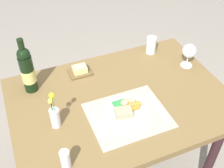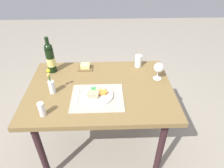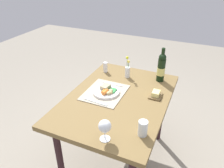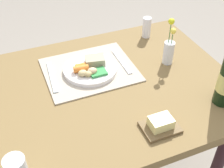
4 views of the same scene
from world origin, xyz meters
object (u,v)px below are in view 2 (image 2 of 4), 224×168
(water_tumbler, at_px, (138,62))
(fork, at_px, (77,97))
(salt_shaker, at_px, (42,109))
(wine_bottle, at_px, (50,58))
(knife, at_px, (120,97))
(dinner_plate, at_px, (98,94))
(wine_glass, at_px, (159,68))
(dining_table, at_px, (100,96))
(flower_vase, at_px, (51,85))
(butter_dish, at_px, (85,67))

(water_tumbler, bearing_deg, fork, -139.51)
(salt_shaker, relative_size, wine_bottle, 0.32)
(wine_bottle, bearing_deg, water_tumbler, 4.64)
(fork, height_order, knife, same)
(dinner_plate, height_order, wine_glass, wine_glass)
(water_tumbler, xyz_separation_m, wine_bottle, (-0.78, -0.06, 0.09))
(salt_shaker, height_order, water_tumbler, water_tumbler)
(dinner_plate, height_order, fork, dinner_plate)
(salt_shaker, relative_size, wine_glass, 0.70)
(knife, height_order, wine_bottle, wine_bottle)
(dining_table, height_order, wine_glass, wine_glass)
(fork, bearing_deg, salt_shaker, -141.09)
(wine_glass, xyz_separation_m, water_tumbler, (-0.14, 0.21, -0.06))
(salt_shaker, bearing_deg, knife, 16.69)
(wine_glass, relative_size, wine_bottle, 0.46)
(fork, relative_size, salt_shaker, 1.86)
(dining_table, height_order, salt_shaker, salt_shaker)
(flower_vase, bearing_deg, butter_dish, 56.07)
(salt_shaker, height_order, wine_glass, wine_glass)
(knife, bearing_deg, water_tumbler, 70.89)
(water_tumbler, distance_m, butter_dish, 0.49)
(knife, relative_size, butter_dish, 1.66)
(water_tumbler, relative_size, wine_bottle, 0.34)
(wine_glass, bearing_deg, knife, -143.85)
(knife, distance_m, butter_dish, 0.51)
(dining_table, distance_m, wine_bottle, 0.55)
(dinner_plate, bearing_deg, butter_dish, 106.69)
(fork, relative_size, wine_bottle, 0.60)
(salt_shaker, height_order, butter_dish, salt_shaker)
(knife, relative_size, wine_bottle, 0.66)
(dining_table, bearing_deg, wine_bottle, 149.09)
(dining_table, xyz_separation_m, wine_bottle, (-0.43, 0.26, 0.23))
(flower_vase, height_order, butter_dish, flower_vase)
(dinner_plate, height_order, wine_bottle, wine_bottle)
(water_tumbler, bearing_deg, wine_glass, -56.80)
(fork, xyz_separation_m, wine_glass, (0.66, 0.24, 0.10))
(flower_vase, height_order, water_tumbler, flower_vase)
(knife, xyz_separation_m, wine_bottle, (-0.58, 0.39, 0.13))
(flower_vase, relative_size, wine_bottle, 0.67)
(dinner_plate, xyz_separation_m, wine_glass, (0.51, 0.23, 0.08))
(dinner_plate, height_order, water_tumbler, water_tumbler)
(wine_glass, bearing_deg, salt_shaker, -154.94)
(wine_glass, bearing_deg, dining_table, -167.20)
(wine_glass, relative_size, butter_dish, 1.16)
(knife, xyz_separation_m, water_tumbler, (0.20, 0.46, 0.04))
(dinner_plate, relative_size, salt_shaker, 2.22)
(wine_bottle, bearing_deg, salt_shaker, -85.40)
(dinner_plate, xyz_separation_m, knife, (0.17, -0.02, -0.01))
(knife, distance_m, salt_shaker, 0.56)
(fork, relative_size, water_tumbler, 1.78)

